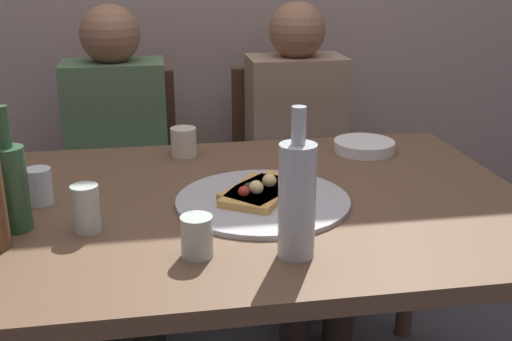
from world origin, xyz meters
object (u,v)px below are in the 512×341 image
object	(u,v)px
water_bottle	(12,185)
wine_glass	(86,208)
chair_left	(122,177)
pizza_slice_extra	(259,192)
pizza_slice_last	(265,189)
beer_bottle	(297,198)
dining_table	(252,227)
guest_in_sweater	(118,157)
short_glass	(197,236)
tumbler_near	(39,186)
tumbler_far	(184,142)
pizza_tray	(263,201)
chair_right	(291,167)
guest_in_beanie	(300,148)
plate_stack	(364,146)

from	to	relation	value
water_bottle	wine_glass	bearing A→B (deg)	-13.15
chair_left	pizza_slice_extra	bearing A→B (deg)	112.74
pizza_slice_last	beer_bottle	world-z (taller)	beer_bottle
dining_table	guest_in_sweater	bearing A→B (deg)	116.28
short_glass	wine_glass	bearing A→B (deg)	145.11
tumbler_near	short_glass	xyz separation A→B (m)	(0.36, -0.34, -0.00)
pizza_slice_last	guest_in_sweater	world-z (taller)	guest_in_sweater
tumbler_far	guest_in_sweater	xyz separation A→B (m)	(-0.22, 0.37, -0.16)
pizza_tray	tumbler_far	world-z (taller)	tumbler_far
dining_table	beer_bottle	xyz separation A→B (m)	(0.04, -0.32, 0.20)
chair_right	guest_in_beanie	world-z (taller)	guest_in_beanie
pizza_slice_last	short_glass	distance (m)	0.34
tumbler_far	chair_right	size ratio (longest dim) A/B	0.10
pizza_slice_last	chair_left	distance (m)	1.02
guest_in_sweater	chair_right	bearing A→B (deg)	-167.29
guest_in_beanie	beer_bottle	bearing A→B (deg)	75.91
water_bottle	pizza_tray	bearing A→B (deg)	5.70
tumbler_near	short_glass	distance (m)	0.50
tumbler_near	guest_in_beanie	xyz separation A→B (m)	(0.82, 0.68, -0.16)
chair_right	tumbler_near	bearing A→B (deg)	45.55
tumbler_far	guest_in_sweater	world-z (taller)	guest_in_sweater
water_bottle	short_glass	size ratio (longest dim) A/B	3.26
tumbler_far	wine_glass	size ratio (longest dim) A/B	0.81
pizza_slice_extra	wine_glass	xyz separation A→B (m)	(-0.40, -0.11, 0.03)
water_bottle	wine_glass	xyz separation A→B (m)	(0.16, -0.04, -0.05)
pizza_tray	beer_bottle	distance (m)	0.31
short_glass	pizza_slice_last	bearing A→B (deg)	55.99
chair_right	pizza_tray	bearing A→B (deg)	73.03
pizza_tray	guest_in_sweater	xyz separation A→B (m)	(-0.39, 0.78, -0.12)
dining_table	wine_glass	size ratio (longest dim) A/B	13.06
plate_stack	tumbler_near	bearing A→B (deg)	-163.77
pizza_tray	guest_in_beanie	world-z (taller)	guest_in_beanie
pizza_tray	plate_stack	size ratio (longest dim) A/B	2.30
tumbler_near	short_glass	size ratio (longest dim) A/B	1.04
tumbler_far	plate_stack	distance (m)	0.55
tumbler_far	chair_right	distance (m)	0.74
short_glass	plate_stack	xyz separation A→B (m)	(0.56, 0.61, -0.03)
tumbler_near	guest_in_beanie	world-z (taller)	guest_in_beanie
pizza_slice_extra	short_glass	distance (m)	0.32
plate_stack	guest_in_sweater	distance (m)	0.89
pizza_slice_last	plate_stack	bearing A→B (deg)	41.40
beer_bottle	plate_stack	size ratio (longest dim) A/B	1.66
tumbler_near	guest_in_sweater	xyz separation A→B (m)	(0.15, 0.68, -0.16)
dining_table	plate_stack	size ratio (longest dim) A/B	7.47
pizza_slice_last	chair_left	size ratio (longest dim) A/B	0.28
beer_bottle	short_glass	xyz separation A→B (m)	(-0.20, 0.03, -0.08)
wine_glass	guest_in_beanie	world-z (taller)	guest_in_beanie
wine_glass	guest_in_beanie	size ratio (longest dim) A/B	0.09
pizza_tray	guest_in_sweater	world-z (taller)	guest_in_sweater
wine_glass	guest_in_sweater	world-z (taller)	guest_in_sweater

